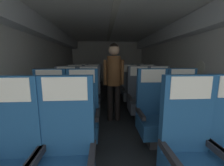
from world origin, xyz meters
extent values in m
cube|color=#23282D|center=(0.00, 3.70, -0.01)|extent=(3.79, 7.79, 0.02)
cube|color=silver|center=(-1.80, 3.70, 1.13)|extent=(0.08, 7.39, 2.25)
cube|color=silver|center=(1.80, 3.70, 1.13)|extent=(0.08, 7.39, 2.25)
cube|color=silver|center=(0.00, 3.70, 2.25)|extent=(3.67, 7.39, 0.06)
cube|color=silver|center=(0.00, 7.41, 1.13)|extent=(3.67, 0.06, 2.25)
cube|color=silver|center=(-1.62, 3.70, 2.03)|extent=(0.28, 7.10, 0.36)
cube|color=silver|center=(1.62, 3.70, 2.03)|extent=(0.28, 7.10, 0.36)
cube|color=white|center=(0.00, 3.70, 2.21)|extent=(0.12, 6.65, 0.02)
cylinder|color=white|center=(1.75, 2.96, 1.17)|extent=(0.01, 0.26, 0.26)
cylinder|color=white|center=(1.75, 4.44, 1.17)|extent=(0.01, 0.26, 0.26)
cylinder|color=white|center=(1.75, 5.91, 1.17)|extent=(0.01, 0.26, 0.26)
cube|color=navy|center=(-1.00, 1.43, 0.82)|extent=(0.46, 0.09, 0.73)
cube|color=#28282D|center=(-0.78, 1.23, 0.54)|extent=(0.05, 0.41, 0.06)
cube|color=silver|center=(-1.00, 1.38, 1.08)|extent=(0.37, 0.01, 0.20)
cube|color=navy|center=(-0.54, 1.45, 0.82)|extent=(0.46, 0.09, 0.73)
cube|color=#28282D|center=(-0.32, 1.25, 0.54)|extent=(0.05, 0.41, 0.06)
cube|color=#28282D|center=(-0.76, 1.25, 0.54)|extent=(0.05, 0.41, 0.06)
cube|color=silver|center=(-0.54, 1.40, 1.08)|extent=(0.37, 0.01, 0.20)
cube|color=#28282D|center=(0.78, 1.25, 0.54)|extent=(0.05, 0.41, 0.06)
cube|color=navy|center=(0.54, 1.43, 0.82)|extent=(0.46, 0.09, 0.73)
cube|color=#28282D|center=(0.77, 1.23, 0.54)|extent=(0.05, 0.41, 0.06)
cube|color=#28282D|center=(0.32, 1.23, 0.54)|extent=(0.05, 0.41, 0.06)
cube|color=silver|center=(0.54, 1.38, 1.08)|extent=(0.37, 0.01, 0.20)
cube|color=#38383D|center=(-1.01, 2.14, 0.11)|extent=(0.17, 0.17, 0.23)
cube|color=navy|center=(-1.01, 2.14, 0.34)|extent=(0.46, 0.48, 0.23)
cube|color=navy|center=(-1.01, 2.34, 0.82)|extent=(0.46, 0.09, 0.73)
cube|color=#28282D|center=(-0.79, 2.14, 0.54)|extent=(0.05, 0.41, 0.06)
cube|color=#28282D|center=(-1.23, 2.14, 0.54)|extent=(0.05, 0.41, 0.06)
cube|color=silver|center=(-1.01, 2.29, 1.08)|extent=(0.37, 0.01, 0.20)
cube|color=#38383D|center=(-0.53, 2.14, 0.11)|extent=(0.17, 0.17, 0.23)
cube|color=navy|center=(-0.53, 2.14, 0.34)|extent=(0.46, 0.48, 0.23)
cube|color=navy|center=(-0.53, 2.34, 0.82)|extent=(0.46, 0.09, 0.73)
cube|color=#28282D|center=(-0.31, 2.14, 0.54)|extent=(0.05, 0.41, 0.06)
cube|color=#28282D|center=(-0.76, 2.14, 0.54)|extent=(0.05, 0.41, 0.06)
cube|color=silver|center=(-0.53, 2.30, 1.08)|extent=(0.37, 0.01, 0.20)
cube|color=#38383D|center=(1.01, 2.16, 0.11)|extent=(0.17, 0.17, 0.23)
cube|color=navy|center=(1.01, 2.16, 0.34)|extent=(0.46, 0.48, 0.23)
cube|color=navy|center=(1.01, 2.35, 0.82)|extent=(0.46, 0.09, 0.73)
cube|color=#28282D|center=(1.24, 2.16, 0.54)|extent=(0.05, 0.41, 0.06)
cube|color=#28282D|center=(0.79, 2.16, 0.54)|extent=(0.05, 0.41, 0.06)
cube|color=silver|center=(1.01, 2.31, 1.08)|extent=(0.37, 0.01, 0.20)
cube|color=#38383D|center=(0.54, 2.14, 0.11)|extent=(0.17, 0.17, 0.23)
cube|color=navy|center=(0.54, 2.14, 0.34)|extent=(0.46, 0.48, 0.23)
cube|color=navy|center=(0.54, 2.34, 0.82)|extent=(0.46, 0.09, 0.73)
cube|color=#28282D|center=(0.76, 2.14, 0.54)|extent=(0.05, 0.41, 0.06)
cube|color=#28282D|center=(0.31, 2.14, 0.54)|extent=(0.05, 0.41, 0.06)
cube|color=silver|center=(0.54, 2.29, 1.08)|extent=(0.37, 0.01, 0.20)
cube|color=#38383D|center=(-1.00, 3.04, 0.11)|extent=(0.17, 0.17, 0.23)
cube|color=#4C5666|center=(-1.00, 3.04, 0.34)|extent=(0.46, 0.48, 0.23)
cube|color=#4C5666|center=(-1.00, 3.24, 0.82)|extent=(0.46, 0.09, 0.73)
cube|color=#28282D|center=(-0.78, 3.04, 0.54)|extent=(0.05, 0.41, 0.06)
cube|color=#28282D|center=(-1.22, 3.04, 0.54)|extent=(0.05, 0.41, 0.06)
cube|color=silver|center=(-1.00, 3.19, 1.08)|extent=(0.37, 0.01, 0.20)
cube|color=#38383D|center=(-0.53, 3.05, 0.11)|extent=(0.17, 0.17, 0.23)
cube|color=#4C5666|center=(-0.53, 3.05, 0.34)|extent=(0.46, 0.48, 0.23)
cube|color=#4C5666|center=(-0.53, 3.25, 0.82)|extent=(0.46, 0.09, 0.73)
cube|color=#28282D|center=(-0.31, 3.05, 0.54)|extent=(0.05, 0.41, 0.06)
cube|color=#28282D|center=(-0.76, 3.05, 0.54)|extent=(0.05, 0.41, 0.06)
cube|color=silver|center=(-0.53, 3.20, 1.08)|extent=(0.37, 0.01, 0.20)
cube|color=#38383D|center=(1.00, 3.03, 0.11)|extent=(0.17, 0.17, 0.23)
cube|color=#4C5666|center=(1.00, 3.03, 0.34)|extent=(0.46, 0.48, 0.23)
cube|color=#4C5666|center=(1.00, 3.23, 0.82)|extent=(0.46, 0.09, 0.73)
cube|color=#28282D|center=(1.22, 3.03, 0.54)|extent=(0.05, 0.41, 0.06)
cube|color=#28282D|center=(0.77, 3.03, 0.54)|extent=(0.05, 0.41, 0.06)
cube|color=silver|center=(1.00, 3.19, 1.08)|extent=(0.37, 0.01, 0.20)
cube|color=#38383D|center=(0.55, 3.04, 0.11)|extent=(0.17, 0.17, 0.23)
cube|color=#4C5666|center=(0.55, 3.04, 0.34)|extent=(0.46, 0.48, 0.23)
cube|color=#4C5666|center=(0.55, 3.24, 0.82)|extent=(0.46, 0.09, 0.73)
cube|color=#28282D|center=(0.77, 3.04, 0.54)|extent=(0.05, 0.41, 0.06)
cube|color=#28282D|center=(0.33, 3.04, 0.54)|extent=(0.05, 0.41, 0.06)
cube|color=silver|center=(0.55, 3.19, 1.08)|extent=(0.37, 0.01, 0.20)
cube|color=#38383D|center=(-1.00, 3.94, 0.11)|extent=(0.17, 0.17, 0.23)
cube|color=#4C5666|center=(-1.00, 3.94, 0.34)|extent=(0.46, 0.48, 0.23)
cube|color=#4C5666|center=(-1.00, 4.14, 0.82)|extent=(0.46, 0.09, 0.73)
cube|color=#28282D|center=(-0.78, 3.94, 0.54)|extent=(0.05, 0.41, 0.06)
cube|color=#28282D|center=(-1.22, 3.94, 0.54)|extent=(0.05, 0.41, 0.06)
cube|color=silver|center=(-1.00, 4.09, 1.08)|extent=(0.37, 0.01, 0.20)
cube|color=#38383D|center=(-0.54, 3.93, 0.11)|extent=(0.17, 0.17, 0.23)
cube|color=#4C5666|center=(-0.54, 3.93, 0.34)|extent=(0.46, 0.48, 0.23)
cube|color=#4C5666|center=(-0.54, 4.12, 0.82)|extent=(0.46, 0.09, 0.73)
cube|color=#28282D|center=(-0.32, 3.93, 0.54)|extent=(0.05, 0.41, 0.06)
cube|color=#28282D|center=(-0.77, 3.93, 0.54)|extent=(0.05, 0.41, 0.06)
cube|color=silver|center=(-0.54, 4.08, 1.08)|extent=(0.37, 0.01, 0.20)
cube|color=#38383D|center=(1.01, 3.94, 0.11)|extent=(0.17, 0.17, 0.23)
cube|color=#4C5666|center=(1.01, 3.94, 0.34)|extent=(0.46, 0.48, 0.23)
cube|color=#4C5666|center=(1.01, 4.14, 0.82)|extent=(0.46, 0.09, 0.73)
cube|color=#28282D|center=(1.23, 3.94, 0.54)|extent=(0.05, 0.41, 0.06)
cube|color=#28282D|center=(0.79, 3.94, 0.54)|extent=(0.05, 0.41, 0.06)
cube|color=silver|center=(1.01, 4.09, 1.08)|extent=(0.37, 0.01, 0.20)
cube|color=#38383D|center=(0.54, 3.95, 0.11)|extent=(0.17, 0.17, 0.23)
cube|color=#4C5666|center=(0.54, 3.95, 0.34)|extent=(0.46, 0.48, 0.23)
cube|color=#4C5666|center=(0.54, 4.15, 0.82)|extent=(0.46, 0.09, 0.73)
cube|color=#28282D|center=(0.76, 3.95, 0.54)|extent=(0.05, 0.41, 0.06)
cube|color=#28282D|center=(0.31, 3.95, 0.54)|extent=(0.05, 0.41, 0.06)
cube|color=silver|center=(0.54, 4.10, 1.08)|extent=(0.37, 0.01, 0.20)
cube|color=#38383D|center=(-1.00, 4.83, 0.11)|extent=(0.17, 0.17, 0.23)
cube|color=#4C5666|center=(-1.00, 4.83, 0.34)|extent=(0.46, 0.48, 0.23)
cube|color=#4C5666|center=(-1.00, 5.03, 0.82)|extent=(0.46, 0.09, 0.73)
cube|color=#28282D|center=(-0.78, 4.83, 0.54)|extent=(0.05, 0.41, 0.06)
cube|color=#28282D|center=(-1.23, 4.83, 0.54)|extent=(0.05, 0.41, 0.06)
cube|color=silver|center=(-1.00, 4.98, 1.08)|extent=(0.37, 0.01, 0.20)
cube|color=#38383D|center=(-0.54, 4.84, 0.11)|extent=(0.17, 0.17, 0.23)
cube|color=#4C5666|center=(-0.54, 4.84, 0.34)|extent=(0.46, 0.48, 0.23)
cube|color=#4C5666|center=(-0.54, 5.03, 0.82)|extent=(0.46, 0.09, 0.73)
cube|color=#28282D|center=(-0.32, 4.84, 0.54)|extent=(0.05, 0.41, 0.06)
cube|color=#28282D|center=(-0.76, 4.84, 0.54)|extent=(0.05, 0.41, 0.06)
cube|color=silver|center=(-0.54, 4.99, 1.08)|extent=(0.37, 0.01, 0.20)
cube|color=#38383D|center=(1.00, 4.84, 0.11)|extent=(0.17, 0.17, 0.23)
cube|color=#4C5666|center=(1.00, 4.84, 0.34)|extent=(0.46, 0.48, 0.23)
cube|color=#4C5666|center=(1.00, 5.04, 0.82)|extent=(0.46, 0.09, 0.73)
cube|color=#28282D|center=(1.22, 4.84, 0.54)|extent=(0.05, 0.41, 0.06)
cube|color=#28282D|center=(0.78, 4.84, 0.54)|extent=(0.05, 0.41, 0.06)
cube|color=silver|center=(1.00, 4.99, 1.08)|extent=(0.37, 0.01, 0.20)
cube|color=#38383D|center=(0.54, 4.83, 0.11)|extent=(0.17, 0.17, 0.23)
cube|color=#4C5666|center=(0.54, 4.83, 0.34)|extent=(0.46, 0.48, 0.23)
cube|color=#4C5666|center=(0.54, 5.03, 0.82)|extent=(0.46, 0.09, 0.73)
cube|color=#28282D|center=(0.77, 4.83, 0.54)|extent=(0.05, 0.41, 0.06)
cube|color=#28282D|center=(0.32, 4.83, 0.54)|extent=(0.05, 0.41, 0.06)
cube|color=silver|center=(0.54, 4.98, 1.08)|extent=(0.37, 0.01, 0.20)
cylinder|color=black|center=(-0.08, 3.13, 0.39)|extent=(0.11, 0.11, 0.78)
cylinder|color=black|center=(0.08, 3.13, 0.39)|extent=(0.11, 0.11, 0.78)
cylinder|color=brown|center=(0.00, 3.13, 1.09)|extent=(0.28, 0.28, 0.61)
cylinder|color=brown|center=(-0.18, 3.13, 1.06)|extent=(0.07, 0.07, 0.52)
cylinder|color=brown|center=(0.18, 3.13, 1.06)|extent=(0.07, 0.07, 0.52)
sphere|color=tan|center=(0.00, 3.13, 1.52)|extent=(0.22, 0.22, 0.22)
sphere|color=black|center=(0.00, 3.13, 1.56)|extent=(0.19, 0.19, 0.19)
camera|label=1|loc=(-0.22, 0.25, 1.32)|focal=22.08mm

